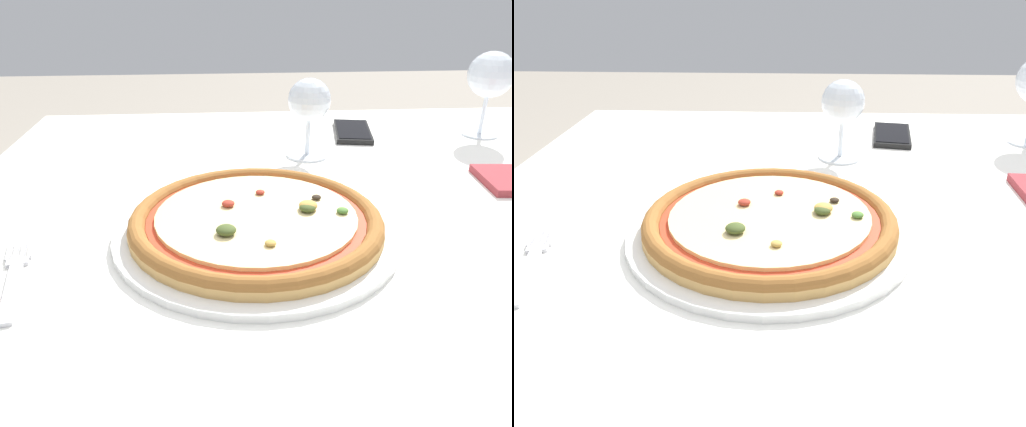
% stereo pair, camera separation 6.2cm
% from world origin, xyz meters
% --- Properties ---
extents(dining_table, '(1.18, 1.01, 0.75)m').
position_xyz_m(dining_table, '(0.00, 0.00, 0.66)').
color(dining_table, '#997047').
rests_on(dining_table, ground_plane).
extents(pizza_plate, '(0.36, 0.36, 0.04)m').
position_xyz_m(pizza_plate, '(-0.15, -0.09, 0.77)').
color(pizza_plate, white).
rests_on(pizza_plate, dining_table).
extents(fork, '(0.06, 0.17, 0.00)m').
position_xyz_m(fork, '(-0.42, -0.17, 0.75)').
color(fork, silver).
rests_on(fork, dining_table).
extents(wine_glass_far_left, '(0.07, 0.07, 0.14)m').
position_xyz_m(wine_glass_far_left, '(-0.04, 0.20, 0.85)').
color(wine_glass_far_left, silver).
rests_on(wine_glass_far_left, dining_table).
extents(wine_glass_far_right, '(0.09, 0.09, 0.16)m').
position_xyz_m(wine_glass_far_right, '(0.33, 0.29, 0.87)').
color(wine_glass_far_right, silver).
rests_on(wine_glass_far_right, dining_table).
extents(cell_phone, '(0.09, 0.15, 0.01)m').
position_xyz_m(cell_phone, '(0.07, 0.32, 0.76)').
color(cell_phone, black).
rests_on(cell_phone, dining_table).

